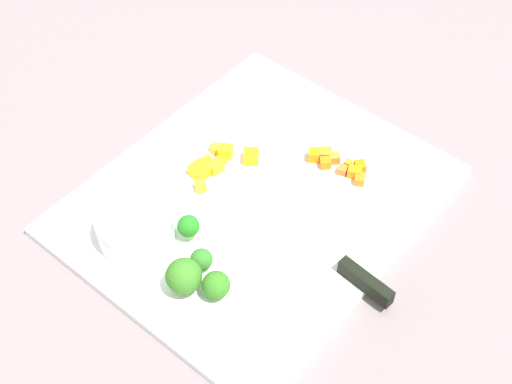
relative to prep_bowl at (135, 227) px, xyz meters
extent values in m
plane|color=gray|center=(-0.15, 0.07, -0.03)|extent=(4.00, 4.00, 0.00)
cube|color=white|center=(-0.15, 0.07, -0.03)|extent=(0.46, 0.39, 0.01)
cylinder|color=white|center=(0.00, 0.00, 0.00)|extent=(0.10, 0.10, 0.04)
cube|color=silver|center=(-0.14, 0.05, -0.02)|extent=(0.03, 0.17, 0.00)
cube|color=black|center=(-0.12, 0.26, -0.01)|extent=(0.02, 0.08, 0.02)
cube|color=orange|center=(-0.26, 0.12, -0.01)|extent=(0.02, 0.02, 0.01)
cube|color=orange|center=(-0.25, 0.09, -0.01)|extent=(0.02, 0.02, 0.02)
cube|color=orange|center=(-0.26, 0.16, -0.01)|extent=(0.02, 0.02, 0.01)
cube|color=orange|center=(-0.27, 0.14, -0.01)|extent=(0.01, 0.01, 0.01)
cube|color=orange|center=(-0.26, 0.10, -0.01)|extent=(0.02, 0.02, 0.01)
cube|color=orange|center=(-0.26, 0.15, -0.01)|extent=(0.02, 0.02, 0.01)
cube|color=orange|center=(-0.25, 0.14, -0.01)|extent=(0.02, 0.02, 0.01)
cube|color=orange|center=(-0.25, 0.11, -0.01)|extent=(0.02, 0.02, 0.01)
cube|color=orange|center=(-0.27, 0.15, -0.01)|extent=(0.02, 0.02, 0.01)
cube|color=yellow|center=(-0.11, 0.01, -0.01)|extent=(0.02, 0.02, 0.01)
cube|color=yellow|center=(-0.19, 0.03, -0.01)|extent=(0.03, 0.03, 0.02)
cube|color=yellow|center=(-0.13, -0.01, -0.01)|extent=(0.03, 0.03, 0.02)
cube|color=yellow|center=(-0.18, -0.01, -0.01)|extent=(0.02, 0.03, 0.02)
cube|color=yellow|center=(-0.15, -0.01, -0.01)|extent=(0.02, 0.02, 0.01)
cube|color=yellow|center=(-0.16, 0.00, -0.01)|extent=(0.02, 0.01, 0.01)
cube|color=yellow|center=(-0.17, -0.02, -0.01)|extent=(0.02, 0.02, 0.01)
cube|color=yellow|center=(-0.14, 0.00, -0.01)|extent=(0.02, 0.02, 0.02)
cylinder|color=#93B457|center=(0.00, 0.14, -0.01)|extent=(0.01, 0.01, 0.01)
sphere|color=#32751E|center=(0.00, 0.14, 0.00)|extent=(0.03, 0.03, 0.03)
cylinder|color=#87AE62|center=(-0.02, 0.10, -0.02)|extent=(0.01, 0.01, 0.01)
sphere|color=#317426|center=(-0.02, 0.10, 0.00)|extent=(0.03, 0.03, 0.03)
cylinder|color=#91B167|center=(0.02, 0.10, -0.01)|extent=(0.02, 0.02, 0.01)
sphere|color=#377822|center=(0.02, 0.10, 0.01)|extent=(0.04, 0.04, 0.04)
cylinder|color=#92BB58|center=(-0.04, 0.05, -0.01)|extent=(0.01, 0.01, 0.02)
sphere|color=#237A1D|center=(-0.04, 0.05, 0.00)|extent=(0.03, 0.03, 0.03)
camera|label=1|loc=(0.32, 0.46, 0.70)|focal=49.97mm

